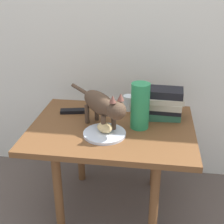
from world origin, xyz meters
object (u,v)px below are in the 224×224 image
at_px(side_table, 112,137).
at_px(green_vase, 140,106).
at_px(candle_jar, 129,103).
at_px(plate, 105,134).
at_px(bread_roll, 105,128).
at_px(tv_remote, 74,111).
at_px(cat, 102,105).
at_px(book_stack, 163,104).

distance_m(side_table, green_vase, 0.23).
height_order(green_vase, candle_jar, green_vase).
relative_size(plate, green_vase, 0.88).
relative_size(bread_roll, tv_remote, 0.53).
relative_size(cat, candle_jar, 4.40).
relative_size(side_table, green_vase, 3.55).
bearing_deg(plate, book_stack, 39.74).
bearing_deg(plate, cat, 107.38).
height_order(cat, book_stack, cat).
distance_m(side_table, candle_jar, 0.25).
xyz_separation_m(book_stack, candle_jar, (-0.19, 0.08, -0.05)).
bearing_deg(tv_remote, side_table, -41.28).
relative_size(side_table, tv_remote, 5.64).
distance_m(bread_roll, tv_remote, 0.32).
height_order(bread_roll, book_stack, book_stack).
bearing_deg(candle_jar, plate, -106.00).
bearing_deg(candle_jar, cat, -113.40).
distance_m(book_stack, candle_jar, 0.21).
height_order(green_vase, tv_remote, green_vase).
xyz_separation_m(candle_jar, tv_remote, (-0.31, -0.09, -0.03)).
distance_m(side_table, bread_roll, 0.15).
bearing_deg(plate, bread_roll, 71.74).
relative_size(bread_roll, cat, 0.21).
bearing_deg(candle_jar, side_table, -107.32).
xyz_separation_m(book_stack, green_vase, (-0.12, -0.13, 0.04)).
distance_m(book_stack, tv_remote, 0.50).
height_order(cat, candle_jar, cat).
bearing_deg(bread_roll, side_table, 77.14).
bearing_deg(green_vase, book_stack, 47.18).
xyz_separation_m(cat, green_vase, (0.18, 0.04, -0.01)).
distance_m(side_table, book_stack, 0.33).
bearing_deg(cat, side_table, 40.61).
bearing_deg(green_vase, bread_roll, -147.42).
xyz_separation_m(side_table, book_stack, (0.26, 0.14, 0.15)).
xyz_separation_m(green_vase, candle_jar, (-0.07, 0.21, -0.08)).
relative_size(green_vase, candle_jar, 2.80).
bearing_deg(green_vase, cat, -166.59).
height_order(bread_roll, candle_jar, candle_jar).
height_order(cat, tv_remote, cat).
bearing_deg(tv_remote, candle_jar, 3.97).
bearing_deg(side_table, candle_jar, 72.68).
distance_m(candle_jar, tv_remote, 0.32).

